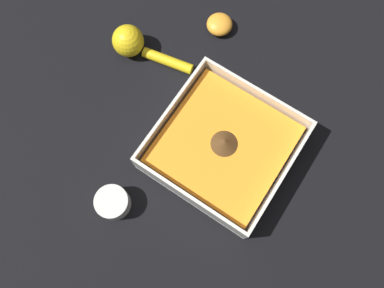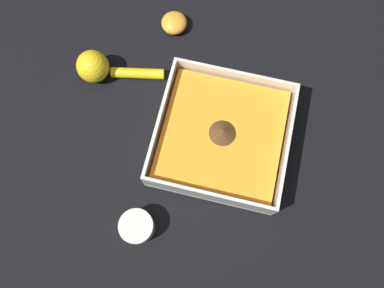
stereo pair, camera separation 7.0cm
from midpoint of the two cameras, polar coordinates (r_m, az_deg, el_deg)
The scene contains 5 objects.
ground_plane at distance 0.73m, azimuth 5.10°, elevation -3.46°, with size 4.00×4.00×0.00m, color black.
square_dish at distance 0.72m, azimuth 7.57°, elevation -0.87°, with size 0.25×0.25×0.06m.
spice_bowl at distance 0.70m, azimuth -9.17°, elevation -9.31°, with size 0.06×0.06×0.04m.
lemon_squeezer at distance 0.80m, azimuth -6.29°, elevation 14.55°, with size 0.07×0.17×0.07m.
lemon_half at distance 0.84m, azimuth 6.70°, elevation 17.30°, with size 0.06×0.06×0.03m.
Camera 1 is at (0.16, 0.07, 0.71)m, focal length 35.00 mm.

